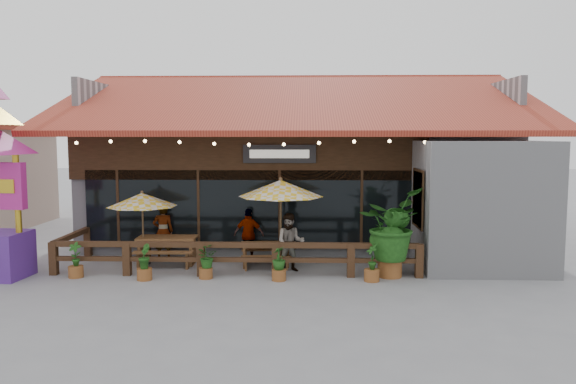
{
  "coord_description": "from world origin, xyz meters",
  "views": [
    {
      "loc": [
        0.29,
        -15.16,
        3.73
      ],
      "look_at": [
        -0.23,
        1.5,
        2.07
      ],
      "focal_mm": 35.0,
      "sensor_mm": 36.0,
      "label": 1
    }
  ],
  "objects_px": {
    "picnic_table_left": "(167,246)",
    "tropical_plant": "(391,226)",
    "umbrella_right": "(281,189)",
    "picnic_table_right": "(266,251)",
    "umbrella_left": "(142,200)"
  },
  "relations": [
    {
      "from": "picnic_table_left",
      "to": "tropical_plant",
      "type": "distance_m",
      "value": 6.47
    },
    {
      "from": "umbrella_right",
      "to": "picnic_table_left",
      "type": "height_order",
      "value": "umbrella_right"
    },
    {
      "from": "picnic_table_left",
      "to": "picnic_table_right",
      "type": "distance_m",
      "value": 2.9
    },
    {
      "from": "umbrella_left",
      "to": "picnic_table_right",
      "type": "bearing_deg",
      "value": -2.89
    },
    {
      "from": "picnic_table_left",
      "to": "tropical_plant",
      "type": "height_order",
      "value": "tropical_plant"
    },
    {
      "from": "picnic_table_left",
      "to": "tropical_plant",
      "type": "xyz_separation_m",
      "value": [
        6.29,
        -1.28,
        0.81
      ]
    },
    {
      "from": "picnic_table_left",
      "to": "tropical_plant",
      "type": "bearing_deg",
      "value": -11.55
    },
    {
      "from": "tropical_plant",
      "to": "picnic_table_right",
      "type": "bearing_deg",
      "value": 161.94
    },
    {
      "from": "picnic_table_right",
      "to": "tropical_plant",
      "type": "height_order",
      "value": "tropical_plant"
    },
    {
      "from": "umbrella_left",
      "to": "picnic_table_left",
      "type": "xyz_separation_m",
      "value": [
        0.71,
        -0.0,
        -1.34
      ]
    },
    {
      "from": "umbrella_left",
      "to": "picnic_table_right",
      "type": "relative_size",
      "value": 1.74
    },
    {
      "from": "umbrella_right",
      "to": "tropical_plant",
      "type": "xyz_separation_m",
      "value": [
        2.96,
        -1.06,
        -0.89
      ]
    },
    {
      "from": "umbrella_right",
      "to": "picnic_table_right",
      "type": "height_order",
      "value": "umbrella_right"
    },
    {
      "from": "umbrella_left",
      "to": "picnic_table_right",
      "type": "xyz_separation_m",
      "value": [
        3.6,
        -0.18,
        -1.43
      ]
    },
    {
      "from": "umbrella_left",
      "to": "umbrella_right",
      "type": "height_order",
      "value": "umbrella_right"
    }
  ]
}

